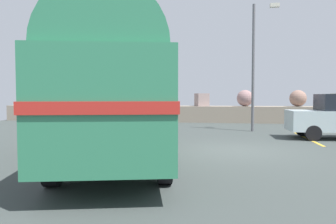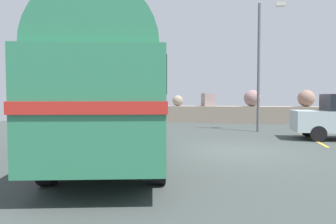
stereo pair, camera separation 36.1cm
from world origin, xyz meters
name	(u,v)px [view 1 (the left image)]	position (x,y,z in m)	size (l,w,h in m)	color
ground	(235,151)	(0.00, 0.00, 0.01)	(32.00, 26.00, 0.02)	#3A4240
breakwater	(223,111)	(-0.18, 11.84, 0.76)	(31.36, 2.10, 2.48)	gray
vintage_coach	(118,87)	(-3.30, -2.03, 2.05)	(4.35, 8.91, 3.70)	black
lamp_post	(256,60)	(1.31, 6.07, 3.57)	(1.28, 0.24, 6.34)	#5B5B60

